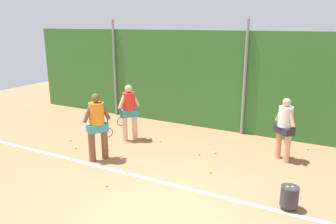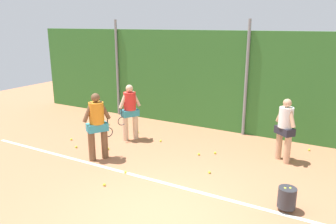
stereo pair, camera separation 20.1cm
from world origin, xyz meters
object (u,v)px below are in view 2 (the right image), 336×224
Objects in this scene: tennis_ball_6 at (215,153)px; tennis_ball_11 at (309,150)px; tennis_ball_0 at (76,147)px; tennis_ball_3 at (108,149)px; tennis_ball_4 at (125,172)px; tennis_ball_2 at (109,124)px; tennis_ball_9 at (199,154)px; tennis_ball_10 at (209,172)px; ball_hopper at (287,197)px; player_foreground_near at (97,123)px; player_backcourt_far at (285,127)px; player_midcourt at (130,109)px; tennis_ball_7 at (138,132)px; tennis_ball_8 at (161,141)px; tennis_ball_1 at (104,185)px; tennis_ball_5 at (71,139)px.

tennis_ball_6 and tennis_ball_11 have the same top height.
tennis_ball_3 is (0.95, 0.35, 0.00)m from tennis_ball_0.
tennis_ball_4 is (1.40, -1.04, 0.00)m from tennis_ball_3.
tennis_ball_0 is 4.18m from tennis_ball_6.
tennis_ball_11 is at bearing 7.50° from tennis_ball_2.
tennis_ball_6 is at bearing 40.66° from tennis_ball_9.
tennis_ball_2 is at bearing 157.88° from tennis_ball_10.
ball_hopper is 3.86m from tennis_ball_4.
tennis_ball_3 is at bearing 179.67° from tennis_ball_10.
tennis_ball_9 is (2.54, 0.94, 0.00)m from tennis_ball_3.
player_foreground_near is at bearing -145.65° from tennis_ball_9.
player_backcourt_far is 26.48× the size of tennis_ball_9.
tennis_ball_9 is (-2.15, -0.76, -0.95)m from player_backcourt_far.
player_midcourt is at bearing -161.42° from tennis_ball_11.
player_foreground_near is 28.37× the size of tennis_ball_11.
ball_hopper reaches higher than tennis_ball_7.
tennis_ball_8 is 4.49m from tennis_ball_11.
tennis_ball_8 is at bearing 40.83° from tennis_ball_0.
tennis_ball_6 is 1.00× the size of tennis_ball_8.
player_foreground_near is 28.37× the size of tennis_ball_6.
ball_hopper is at bearing -41.96° from tennis_ball_6.
tennis_ball_6 is (-2.33, 2.10, -0.26)m from ball_hopper.
tennis_ball_6 is (2.91, 1.26, 0.00)m from tennis_ball_3.
tennis_ball_1 is 3.19m from tennis_ball_8.
player_midcourt is at bearing 159.67° from ball_hopper.
player_midcourt is 3.52m from tennis_ball_10.
tennis_ball_1 is at bearing -83.97° from tennis_ball_8.
tennis_ball_8 is at bearing 177.13° from tennis_ball_6.
tennis_ball_5 and tennis_ball_11 have the same top height.
tennis_ball_1 is 1.00× the size of tennis_ball_10.
player_foreground_near is 28.37× the size of tennis_ball_2.
player_backcourt_far is 2.07m from tennis_ball_6.
tennis_ball_7 is at bearing 112.35° from tennis_ball_1.
player_backcourt_far is 2.47m from tennis_ball_9.
player_foreground_near is at bearing -55.76° from tennis_ball_2.
tennis_ball_1 is (1.15, -1.16, -1.02)m from player_foreground_near.
tennis_ball_2 is at bearing 171.35° from tennis_ball_6.
tennis_ball_7 is 1.00× the size of tennis_ball_11.
ball_hopper is 3.24m from tennis_ball_9.
tennis_ball_0 is (-1.16, 0.30, -1.02)m from player_foreground_near.
tennis_ball_2 and tennis_ball_7 have the same top height.
player_backcourt_far reaches higher than tennis_ball_2.
tennis_ball_3 is 1.71m from tennis_ball_7.
tennis_ball_7 is at bearing -136.61° from player_midcourt.
player_midcourt is 3.52× the size of ball_hopper.
tennis_ball_11 is (5.05, 3.49, -1.02)m from player_foreground_near.
tennis_ball_9 is at bearing -15.32° from tennis_ball_8.
ball_hopper is at bearing -33.31° from tennis_ball_9.
tennis_ball_2 and tennis_ball_11 have the same top height.
ball_hopper is at bearing -4.48° from tennis_ball_0.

